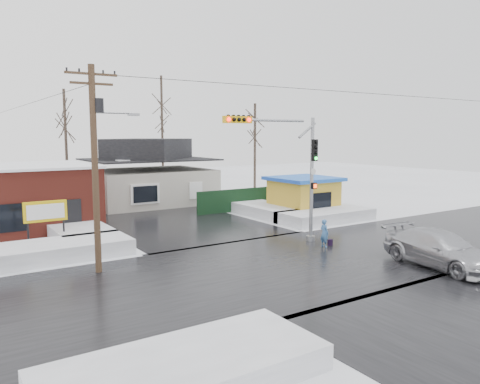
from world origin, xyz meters
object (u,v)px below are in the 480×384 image
pedestrian (324,234)px  car (440,249)px  traffic_signal (291,163)px  kiosk (303,196)px  utility_pole (96,157)px  marquee_sign (45,213)px

pedestrian → car: 5.98m
traffic_signal → kiosk: 10.43m
utility_pole → kiosk: size_ratio=1.96×
traffic_signal → utility_pole: 10.39m
car → marquee_sign: bearing=142.7°
utility_pole → pedestrian: (11.51, -2.06, -4.35)m
pedestrian → car: bearing=-163.9°
kiosk → pedestrian: (-5.92, -8.55, -0.70)m
kiosk → pedestrian: bearing=-124.7°
car → pedestrian: bearing=114.1°
traffic_signal → marquee_sign: 13.42m
marquee_sign → pedestrian: size_ratio=1.68×
traffic_signal → pedestrian: 4.23m
traffic_signal → utility_pole: size_ratio=0.78×
kiosk → car: kiosk is taller
marquee_sign → car: (14.40, -13.75, -1.10)m
kiosk → car: (-4.10, -14.25, -0.64)m
pedestrian → car: size_ratio=0.27×
utility_pole → car: bearing=-30.2°
traffic_signal → car: size_ratio=1.24×
traffic_signal → pedestrian: size_ratio=4.61×
traffic_signal → marquee_sign: bearing=150.3°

